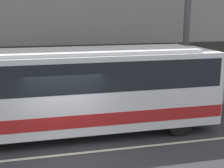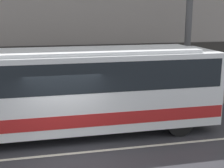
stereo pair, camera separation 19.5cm
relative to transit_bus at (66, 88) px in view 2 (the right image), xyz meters
name	(u,v)px [view 2 (the right image)]	position (x,y,z in m)	size (l,w,h in m)	color
ground_plane	(67,154)	(-0.19, -1.75, -1.79)	(60.00, 60.00, 0.00)	#333338
sidewalk	(58,104)	(-0.19, 3.71, -1.71)	(60.00, 2.92, 0.14)	gray
lane_stripe	(67,154)	(-0.19, -1.75, -1.78)	(54.00, 0.14, 0.01)	beige
transit_bus	(66,88)	(0.00, 0.00, 0.00)	(11.27, 2.52, 3.17)	white
utility_pole_near	(188,26)	(6.08, 2.81, 2.06)	(0.31, 0.31, 7.40)	#4C4C4F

